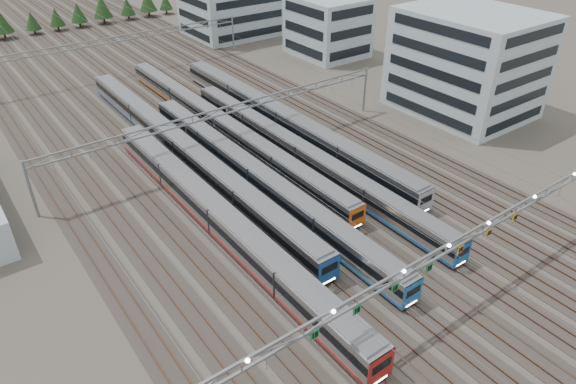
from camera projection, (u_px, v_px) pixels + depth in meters
ground at (434, 306)px, 51.62m from camera, size 400.00×400.00×0.00m
track_bed at (96, 50)px, 118.82m from camera, size 54.00×260.00×5.42m
train_a at (219, 218)px, 60.68m from camera, size 2.97×53.75×3.87m
train_b at (183, 149)px, 75.66m from camera, size 2.84×67.18×3.70m
train_c at (256, 177)px, 69.23m from camera, size 2.66×56.10×3.46m
train_d at (221, 125)px, 83.23m from camera, size 2.60×65.03×3.37m
train_e at (302, 154)px, 74.76m from camera, size 2.56×57.08×3.33m
train_f at (283, 120)px, 84.38m from camera, size 2.86×60.89×3.73m
gantry_near at (446, 252)px, 47.71m from camera, size 56.36×0.61×8.08m
gantry_mid at (227, 116)px, 75.39m from camera, size 56.36×0.36×8.00m
gantry_far at (116, 44)px, 105.99m from camera, size 56.36×0.36×8.00m
depot_bldg_south at (467, 63)px, 88.57m from camera, size 18.00×22.00×17.43m
depot_bldg_mid at (328, 26)px, 117.30m from camera, size 14.00×16.00×12.94m
depot_bldg_north at (231, 4)px, 131.14m from camera, size 22.00×18.00×15.24m
treeline at (80, 11)px, 138.87m from camera, size 106.40×5.60×7.02m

